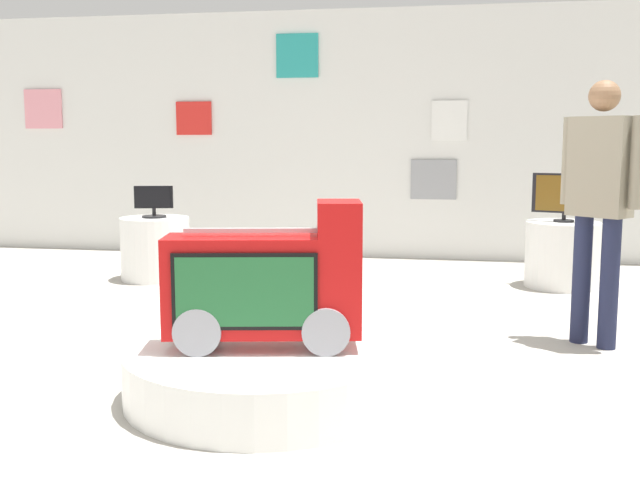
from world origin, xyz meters
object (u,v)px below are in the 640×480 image
(main_display_pedestal, at_px, (264,372))
(shopper_browsing_near_truck, at_px, (600,193))
(tv_on_left_rear, at_px, (565,195))
(display_pedestal_center_rear, at_px, (155,248))
(tv_on_center_rear, at_px, (154,202))
(display_pedestal_left_rear, at_px, (562,254))
(novelty_firetruck_tv, at_px, (267,289))

(main_display_pedestal, height_order, shopper_browsing_near_truck, shopper_browsing_near_truck)
(main_display_pedestal, xyz_separation_m, tv_on_left_rear, (1.97, 3.39, 0.72))
(tv_on_left_rear, bearing_deg, display_pedestal_center_rear, -175.33)
(shopper_browsing_near_truck, bearing_deg, tv_on_left_rear, 88.18)
(display_pedestal_center_rear, relative_size, shopper_browsing_near_truck, 0.38)
(tv_on_left_rear, distance_m, display_pedestal_center_rear, 3.92)
(shopper_browsing_near_truck, bearing_deg, tv_on_center_rear, 155.84)
(tv_on_center_rear, distance_m, shopper_browsing_near_truck, 4.18)
(main_display_pedestal, relative_size, display_pedestal_left_rear, 2.20)
(display_pedestal_center_rear, distance_m, shopper_browsing_near_truck, 4.23)
(display_pedestal_left_rear, bearing_deg, main_display_pedestal, -120.14)
(display_pedestal_center_rear, bearing_deg, shopper_browsing_near_truck, -24.21)
(main_display_pedestal, bearing_deg, novelty_firetruck_tv, -7.69)
(shopper_browsing_near_truck, bearing_deg, novelty_firetruck_tv, -144.08)
(novelty_firetruck_tv, bearing_deg, display_pedestal_left_rear, 60.13)
(display_pedestal_center_rear, xyz_separation_m, tv_on_center_rear, (-0.00, -0.00, 0.46))
(main_display_pedestal, xyz_separation_m, display_pedestal_center_rear, (-1.89, 3.08, 0.17))
(novelty_firetruck_tv, relative_size, display_pedestal_left_rear, 1.58)
(tv_on_center_rear, bearing_deg, shopper_browsing_near_truck, -24.16)
(novelty_firetruck_tv, height_order, display_pedestal_center_rear, novelty_firetruck_tv)
(novelty_firetruck_tv, height_order, tv_on_center_rear, novelty_firetruck_tv)
(display_pedestal_left_rear, relative_size, tv_on_left_rear, 1.18)
(tv_on_center_rear, height_order, shopper_browsing_near_truck, shopper_browsing_near_truck)
(main_display_pedestal, relative_size, tv_on_center_rear, 4.03)
(display_pedestal_left_rear, xyz_separation_m, display_pedestal_center_rear, (-3.86, -0.32, 0.00))
(tv_on_left_rear, xyz_separation_m, shopper_browsing_near_truck, (-0.06, -2.03, 0.17))
(main_display_pedestal, height_order, tv_on_center_rear, tv_on_center_rear)
(novelty_firetruck_tv, xyz_separation_m, tv_on_center_rear, (-1.91, 3.07, 0.18))
(display_pedestal_left_rear, height_order, tv_on_center_rear, tv_on_center_rear)
(shopper_browsing_near_truck, bearing_deg, main_display_pedestal, -144.41)
(main_display_pedestal, distance_m, shopper_browsing_near_truck, 2.51)
(main_display_pedestal, bearing_deg, tv_on_left_rear, 59.81)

